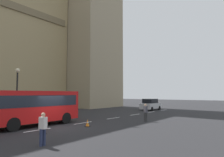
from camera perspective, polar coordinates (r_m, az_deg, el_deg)
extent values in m
plane|color=#262628|center=(16.90, -15.68, -13.35)|extent=(160.00, 160.00, 0.00)
cube|color=silver|center=(15.98, -20.59, -13.74)|extent=(2.20, 0.16, 0.01)
cube|color=silver|center=(18.80, -8.30, -12.53)|extent=(2.20, 0.16, 0.01)
cube|color=silver|center=(22.22, 0.42, -11.32)|extent=(2.20, 0.16, 0.01)
cube|color=silver|center=(26.01, 6.67, -10.29)|extent=(2.20, 0.16, 0.01)
cube|color=silver|center=(30.03, 11.26, -9.44)|extent=(2.20, 0.16, 0.01)
cube|color=silver|center=(34.19, 14.73, -8.77)|extent=(2.20, 0.16, 0.01)
cube|color=red|center=(17.94, -21.47, -7.38)|extent=(7.56, 2.50, 2.50)
cube|color=#1E232D|center=(17.92, -21.43, -5.94)|extent=(6.96, 2.54, 0.90)
cylinder|color=black|center=(18.51, -13.18, -11.04)|extent=(1.00, 0.30, 1.00)
cylinder|color=black|center=(15.98, -26.61, -11.76)|extent=(1.00, 0.30, 1.00)
cube|color=#B7B7BC|center=(33.65, 11.11, -7.71)|extent=(4.40, 1.80, 0.90)
cube|color=black|center=(33.44, 10.93, -6.36)|extent=(2.46, 1.66, 0.70)
cylinder|color=black|center=(34.60, 13.38, -8.22)|extent=(0.64, 0.30, 0.64)
cylinder|color=black|center=(32.06, 11.29, -8.56)|extent=(0.64, 0.30, 0.64)
cube|color=black|center=(14.41, -19.29, -14.78)|extent=(0.36, 0.36, 0.03)
cone|color=orange|center=(14.36, -19.26, -13.65)|extent=(0.28, 0.28, 0.55)
cylinder|color=white|center=(14.36, -19.25, -13.54)|extent=(0.17, 0.17, 0.08)
cube|color=black|center=(16.76, -7.08, -13.50)|extent=(0.36, 0.36, 0.03)
cone|color=orange|center=(16.72, -7.07, -12.52)|extent=(0.28, 0.28, 0.55)
cylinder|color=white|center=(16.72, -7.07, -12.43)|extent=(0.17, 0.17, 0.08)
cylinder|color=black|center=(22.36, -25.95, -10.46)|extent=(0.32, 0.32, 0.30)
cylinder|color=black|center=(22.22, -25.75, -4.69)|extent=(0.16, 0.16, 4.80)
sphere|color=beige|center=(22.34, -25.52, 2.12)|extent=(0.44, 0.44, 0.44)
cylinder|color=#262D4C|center=(11.27, -18.94, -15.63)|extent=(0.16, 0.16, 0.86)
cylinder|color=#262D4C|center=(11.14, -19.76, -15.74)|extent=(0.16, 0.16, 0.86)
cube|color=silver|center=(11.08, -19.25, -11.99)|extent=(0.28, 0.42, 0.60)
sphere|color=tan|center=(11.03, -19.19, -9.83)|extent=(0.22, 0.22, 0.22)
cylinder|color=#333333|center=(19.74, 9.40, -10.88)|extent=(0.16, 0.16, 0.86)
cylinder|color=#333333|center=(19.84, 9.90, -10.84)|extent=(0.16, 0.16, 0.86)
cube|color=#3F3F47|center=(19.72, 9.62, -8.76)|extent=(0.41, 0.47, 0.60)
sphere|color=tan|center=(19.70, 9.61, -7.54)|extent=(0.22, 0.22, 0.22)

